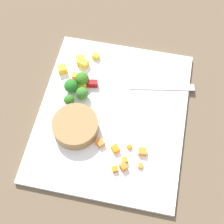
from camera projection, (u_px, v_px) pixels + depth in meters
name	position (u px, v px, depth m)	size (l,w,h in m)	color
ground_plane	(112.00, 116.00, 0.84)	(4.00, 4.00, 0.00)	brown
cutting_board	(112.00, 115.00, 0.84)	(0.43, 0.36, 0.01)	white
prep_bowl	(75.00, 126.00, 0.80)	(0.11, 0.11, 0.03)	olive
chef_knife	(110.00, 85.00, 0.86)	(0.07, 0.32, 0.02)	silver
carrot_dice_0	(130.00, 147.00, 0.79)	(0.01, 0.01, 0.01)	orange
carrot_dice_1	(124.00, 167.00, 0.76)	(0.02, 0.01, 0.02)	orange
carrot_dice_2	(115.00, 169.00, 0.76)	(0.01, 0.01, 0.01)	orange
carrot_dice_3	(140.00, 166.00, 0.76)	(0.01, 0.01, 0.01)	orange
carrot_dice_4	(100.00, 143.00, 0.79)	(0.02, 0.02, 0.01)	orange
carrot_dice_5	(115.00, 149.00, 0.78)	(0.01, 0.02, 0.01)	orange
carrot_dice_6	(142.00, 152.00, 0.78)	(0.02, 0.02, 0.01)	orange
carrot_dice_7	(125.00, 160.00, 0.77)	(0.01, 0.01, 0.01)	orange
pepper_dice_0	(84.00, 63.00, 0.89)	(0.02, 0.02, 0.02)	yellow
pepper_dice_1	(80.00, 81.00, 0.87)	(0.01, 0.01, 0.01)	yellow
pepper_dice_2	(81.00, 60.00, 0.90)	(0.02, 0.02, 0.02)	yellow
pepper_dice_3	(62.00, 69.00, 0.88)	(0.02, 0.02, 0.02)	yellow
pepper_dice_4	(75.00, 76.00, 0.88)	(0.02, 0.01, 0.01)	yellow
pepper_dice_5	(82.00, 84.00, 0.86)	(0.02, 0.02, 0.02)	yellow
pepper_dice_6	(96.00, 56.00, 0.91)	(0.01, 0.02, 0.01)	yellow
broccoli_floret_0	(69.00, 100.00, 0.83)	(0.03, 0.03, 0.04)	#8EBE65
broccoli_floret_1	(82.00, 79.00, 0.86)	(0.04, 0.04, 0.04)	#8DB76A
broccoli_floret_2	(71.00, 86.00, 0.85)	(0.03, 0.03, 0.04)	#97B260
broccoli_floret_3	(82.00, 93.00, 0.84)	(0.03, 0.03, 0.04)	#7FC367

